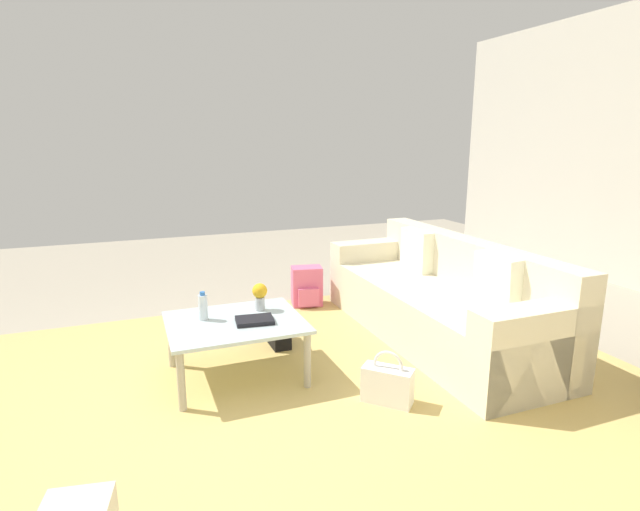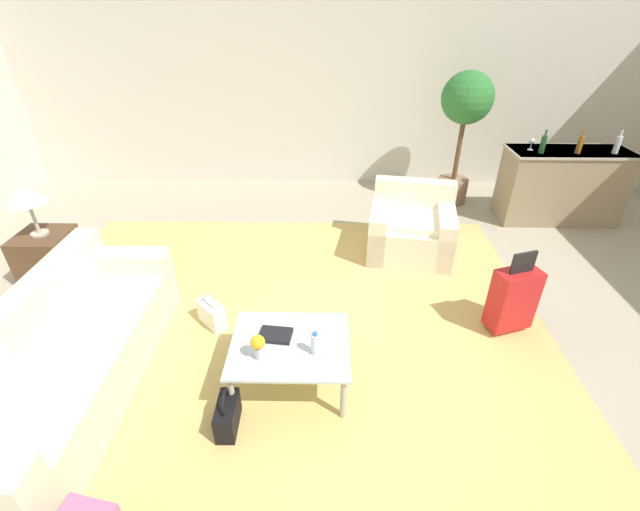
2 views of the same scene
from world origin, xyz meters
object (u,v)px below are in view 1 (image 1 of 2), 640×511
handbag_white (387,384)px  handbag_black (277,330)px  coffee_table (235,328)px  backpack_pink (307,287)px  flower_vase (260,294)px  coffee_table_book (255,320)px  couch (442,303)px  water_bottle (203,307)px

handbag_white → handbag_black: bearing=-71.4°
coffee_table → backpack_pink: bearing=-127.7°
coffee_table → flower_vase: 0.32m
coffee_table_book → backpack_pink: 1.65m
handbag_black → flower_vase: bearing=53.8°
handbag_white → backpack_pink: 2.01m
couch → backpack_pink: size_ratio=6.12×
handbag_white → water_bottle: bearing=-38.5°
coffee_table_book → handbag_white: 0.99m
couch → handbag_black: size_ratio=6.83×
flower_vase → couch: bearing=178.2°
water_bottle → handbag_black: water_bottle is taller
couch → handbag_white: (0.97, 0.81, -0.17)m
coffee_table → water_bottle: size_ratio=4.55×
water_bottle → flower_vase: bearing=-173.2°
couch → handbag_white: size_ratio=6.83×
flower_vase → backpack_pink: 1.42m
coffee_table_book → backpack_pink: coffee_table_book is taller
couch → coffee_table: bearing=3.2°
coffee_table_book → handbag_black: coffee_table_book is taller
couch → flower_vase: size_ratio=11.93×
couch → coffee_table_book: 1.68m
flower_vase → backpack_pink: size_ratio=0.51×
coffee_table → handbag_black: 0.66m
water_bottle → backpack_pink: 1.72m
coffee_table_book → handbag_black: 0.68m
coffee_table_book → flower_vase: bearing=-106.9°
water_bottle → coffee_table_book: water_bottle is taller
coffee_table_book → backpack_pink: size_ratio=0.64×
water_bottle → couch: bearing=180.0°
water_bottle → backpack_pink: water_bottle is taller
couch → handbag_black: bearing=-14.1°
coffee_table → coffee_table_book: coffee_table_book is taller
handbag_white → coffee_table: bearing=-41.0°
handbag_white → backpack_pink: (-0.18, -2.00, 0.06)m
handbag_black → coffee_table_book: bearing=59.0°
flower_vase → handbag_white: bearing=124.8°
couch → coffee_table: (1.79, 0.10, 0.07)m
backpack_pink → flower_vase: bearing=55.7°
water_bottle → backpack_pink: (-1.20, -1.19, -0.32)m
coffee_table_book → handbag_white: coffee_table_book is taller
coffee_table → water_bottle: (0.20, -0.10, 0.15)m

